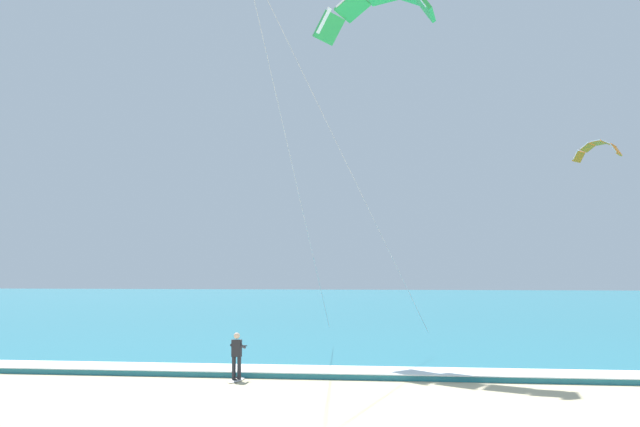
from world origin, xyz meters
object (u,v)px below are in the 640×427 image
Objects in this scene: kitesurfer at (237,354)px; kite_distant at (597,148)px; surfboard at (236,380)px; kite_primary at (376,6)px.

kite_distant is (20.74, 31.81, 12.51)m from kitesurfer.
surfboard is 40.29m from kite_distant.
kite_primary reaches higher than kite_distant.
kitesurfer is at bearing 86.49° from surfboard.
surfboard is at bearing -93.51° from kitesurfer.
surfboard is 0.39× the size of kite_distant.
surfboard is 0.84× the size of kitesurfer.
kite_distant is (16.06, 23.32, -3.28)m from kite_primary.
kitesurfer reaches higher than surfboard.
kite_distant is at bearing 56.91° from surfboard.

